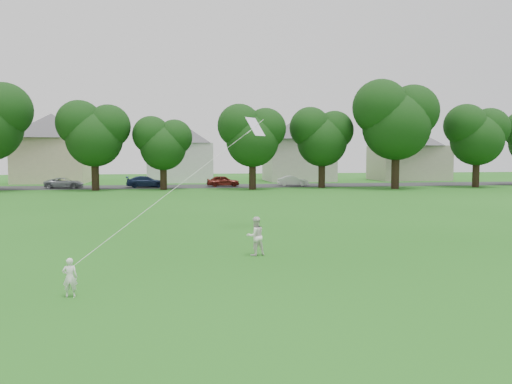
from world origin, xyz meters
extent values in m
plane|color=#1C5C15|center=(0.00, 0.00, 0.00)|extent=(160.00, 160.00, 0.00)
cube|color=#2D2D30|center=(0.00, 42.00, 0.01)|extent=(90.00, 7.00, 0.01)
imported|color=white|center=(-2.99, -1.73, 0.50)|extent=(0.37, 0.25, 0.99)
imported|color=white|center=(2.38, 2.66, 0.69)|extent=(0.80, 0.71, 1.38)
plane|color=white|center=(3.35, 8.96, 4.89)|extent=(1.17, 1.19, 0.88)
cylinder|color=white|center=(0.18, 3.62, 2.80)|extent=(0.01, 0.01, 13.11)
cylinder|color=black|center=(-8.45, 37.03, 1.73)|extent=(0.74, 0.74, 3.47)
cylinder|color=black|center=(-1.76, 37.14, 1.45)|extent=(0.69, 0.69, 2.90)
cylinder|color=black|center=(7.26, 35.98, 1.69)|extent=(0.73, 0.73, 3.38)
cylinder|color=black|center=(15.09, 37.64, 1.68)|extent=(0.73, 0.73, 3.37)
cylinder|color=black|center=(22.20, 34.75, 2.20)|extent=(0.82, 0.82, 4.40)
cylinder|color=black|center=(32.00, 35.70, 1.76)|extent=(0.74, 0.74, 3.51)
imported|color=gray|center=(-12.28, 41.00, 0.56)|extent=(3.99, 1.87, 1.10)
imported|color=#162345|center=(-3.77, 41.00, 0.63)|extent=(4.36, 2.02, 1.23)
imported|color=#5E1912|center=(4.68, 41.00, 0.63)|extent=(3.71, 1.61, 1.25)
imported|color=silver|center=(12.66, 41.00, 0.58)|extent=(3.58, 1.62, 1.14)
cube|color=beige|center=(-16.00, 52.00, 2.82)|extent=(8.55, 6.94, 5.65)
pyramid|color=#4E4B51|center=(-16.00, 52.00, 8.75)|extent=(12.33, 12.33, 3.11)
cube|color=white|center=(0.00, 52.00, 2.53)|extent=(8.24, 7.47, 5.06)
pyramid|color=#4E4B51|center=(0.00, 52.00, 7.84)|extent=(11.88, 11.88, 2.78)
cube|color=beige|center=(16.00, 52.00, 2.81)|extent=(8.72, 7.70, 5.63)
pyramid|color=#4E4B51|center=(16.00, 52.00, 8.72)|extent=(12.57, 12.57, 3.10)
cube|color=#B4AD95|center=(32.00, 52.00, 2.41)|extent=(9.79, 7.05, 4.82)
pyramid|color=#4E4B51|center=(32.00, 52.00, 7.47)|extent=(14.12, 14.12, 2.65)
camera|label=1|loc=(-0.29, -14.54, 3.55)|focal=35.00mm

